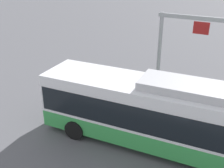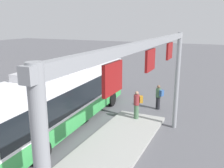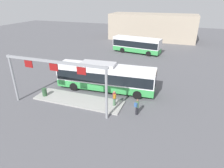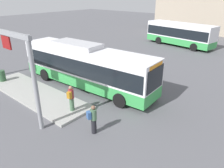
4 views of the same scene
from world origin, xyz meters
TOP-DOWN VIEW (x-y plane):
  - ground_plane at (0.00, 0.00)m, footprint 120.00×120.00m
  - platform_curb at (-1.86, -3.56)m, footprint 10.00×2.80m
  - bus_main at (-0.01, -0.00)m, footprint 11.96×3.22m
  - person_boarding at (2.31, -3.47)m, footprint 0.52×0.60m
  - person_waiting_near at (4.83, -4.11)m, footprint 0.48×0.60m
  - platform_sign_gantry at (-2.97, -5.67)m, footprint 10.96×0.24m

SIDE VIEW (x-z plane):
  - ground_plane at x=0.00m, z-range 0.00..0.00m
  - platform_curb at x=-1.86m, z-range 0.00..0.16m
  - person_waiting_near at x=4.83m, z-range 0.06..1.73m
  - person_boarding at x=2.31m, z-range 0.22..1.89m
  - bus_main at x=-0.01m, z-range 0.08..3.54m
  - platform_sign_gantry at x=-2.97m, z-range 1.23..6.43m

